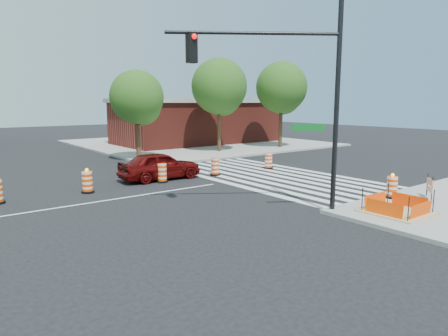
% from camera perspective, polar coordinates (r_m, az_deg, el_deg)
% --- Properties ---
extents(ground, '(120.00, 120.00, 0.00)m').
position_cam_1_polar(ground, '(17.80, -20.20, -4.97)').
color(ground, black).
rests_on(ground, ground).
extents(sidewalk_ne, '(22.00, 22.00, 0.15)m').
position_cam_1_polar(sidewalk_ne, '(41.71, -3.87, 3.62)').
color(sidewalk_ne, gray).
rests_on(sidewalk_ne, ground).
extents(crosswalk_east, '(6.75, 13.50, 0.01)m').
position_cam_1_polar(crosswalk_east, '(23.37, 6.30, -1.11)').
color(crosswalk_east, silver).
rests_on(crosswalk_east, ground).
extents(lane_centerline, '(14.00, 0.12, 0.01)m').
position_cam_1_polar(lane_centerline, '(17.80, -20.20, -4.95)').
color(lane_centerline, silver).
rests_on(lane_centerline, ground).
extents(excavation_pit, '(2.20, 2.20, 0.90)m').
position_cam_1_polar(excavation_pit, '(16.40, 23.45, -5.57)').
color(excavation_pit, tan).
rests_on(excavation_pit, ground).
extents(brick_storefront, '(16.50, 8.50, 4.60)m').
position_cam_1_polar(brick_storefront, '(41.55, -3.90, 6.69)').
color(brick_storefront, maroon).
rests_on(brick_storefront, ground).
extents(red_coupe, '(4.60, 1.97, 1.55)m').
position_cam_1_polar(red_coupe, '(22.33, -9.15, 0.34)').
color(red_coupe, '#500706').
rests_on(red_coupe, ground).
extents(signal_pole_se, '(5.37, 3.65, 8.41)m').
position_cam_1_polar(signal_pole_se, '(15.12, 9.54, 12.72)').
color(signal_pole_se, black).
rests_on(signal_pole_se, ground).
extents(pit_drum, '(0.55, 0.55, 1.08)m').
position_cam_1_polar(pit_drum, '(18.63, 22.85, -2.62)').
color(pit_drum, black).
rests_on(pit_drum, ground).
extents(barricade, '(0.67, 0.57, 0.99)m').
position_cam_1_polar(barricade, '(19.37, 27.32, -2.21)').
color(barricade, '#FF4A05').
rests_on(barricade, ground).
extents(tree_north_c, '(3.84, 3.84, 6.52)m').
position_cam_1_polar(tree_north_c, '(29.62, -12.30, 9.43)').
color(tree_north_c, '#382314').
rests_on(tree_north_c, ground).
extents(tree_north_d, '(4.62, 4.62, 7.85)m').
position_cam_1_polar(tree_north_d, '(33.78, -0.66, 11.13)').
color(tree_north_d, '#382314').
rests_on(tree_north_d, ground).
extents(tree_north_e, '(4.65, 4.65, 7.90)m').
position_cam_1_polar(tree_north_e, '(37.40, 8.21, 10.91)').
color(tree_north_e, '#382314').
rests_on(tree_north_e, ground).
extents(median_drum_3, '(0.60, 0.60, 1.18)m').
position_cam_1_polar(median_drum_3, '(19.88, -18.93, -1.99)').
color(median_drum_3, black).
rests_on(median_drum_3, ground).
extents(median_drum_4, '(0.60, 0.60, 1.02)m').
position_cam_1_polar(median_drum_4, '(21.54, -8.84, -0.78)').
color(median_drum_4, black).
rests_on(median_drum_4, ground).
extents(median_drum_5, '(0.60, 0.60, 1.02)m').
position_cam_1_polar(median_drum_5, '(23.31, -1.26, 0.10)').
color(median_drum_5, black).
rests_on(median_drum_5, ground).
extents(median_drum_6, '(0.60, 0.60, 1.02)m').
position_cam_1_polar(median_drum_6, '(25.82, 6.38, 0.95)').
color(median_drum_6, black).
rests_on(median_drum_6, ground).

